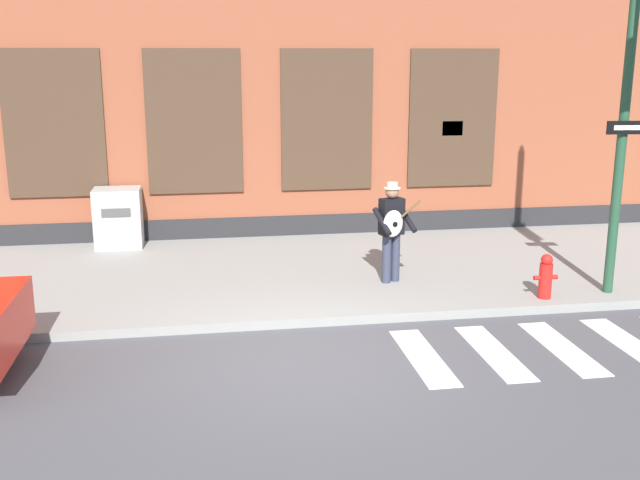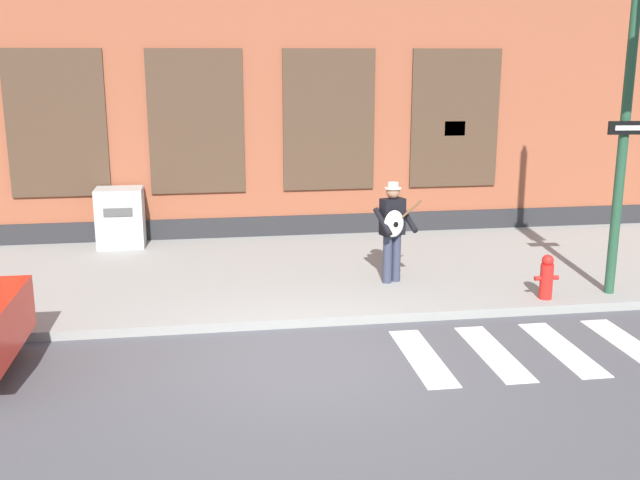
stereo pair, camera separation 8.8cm
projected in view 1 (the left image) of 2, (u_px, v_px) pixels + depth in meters
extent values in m
plane|color=#4C4C51|center=(308.00, 366.00, 9.38)|extent=(160.00, 160.00, 0.00)
cube|color=gray|center=(276.00, 274.00, 13.09)|extent=(28.00, 5.12, 0.14)
cube|color=brown|center=(252.00, 16.00, 16.37)|extent=(28.00, 4.00, 9.25)
cube|color=#28282B|center=(263.00, 230.00, 15.48)|extent=(28.00, 0.04, 0.55)
cube|color=#473323|center=(54.00, 124.00, 14.32)|extent=(1.87, 0.06, 2.83)
cube|color=black|center=(54.00, 124.00, 14.31)|extent=(1.75, 0.03, 2.71)
cube|color=#473323|center=(194.00, 122.00, 14.73)|extent=(1.87, 0.06, 2.83)
cube|color=black|center=(194.00, 122.00, 14.72)|extent=(1.75, 0.03, 2.71)
cube|color=#473323|center=(327.00, 120.00, 15.14)|extent=(1.87, 0.06, 2.83)
cube|color=black|center=(327.00, 120.00, 15.13)|extent=(1.75, 0.03, 2.71)
cube|color=#473323|center=(453.00, 119.00, 15.55)|extent=(1.87, 0.06, 2.83)
cube|color=black|center=(453.00, 119.00, 15.54)|extent=(1.75, 0.03, 2.71)
cube|color=yellow|center=(452.00, 128.00, 15.58)|extent=(0.44, 0.02, 0.30)
cube|color=silver|center=(423.00, 357.00, 9.64)|extent=(0.42, 1.90, 0.01)
cube|color=silver|center=(493.00, 352.00, 9.78)|extent=(0.42, 1.90, 0.01)
cube|color=silver|center=(562.00, 348.00, 9.93)|extent=(0.42, 1.90, 0.01)
cube|color=silver|center=(628.00, 344.00, 10.08)|extent=(0.42, 1.90, 0.01)
cube|color=silver|center=(24.00, 304.00, 9.41)|extent=(0.06, 0.24, 0.12)
cube|color=silver|center=(1.00, 337.00, 8.31)|extent=(0.06, 0.24, 0.12)
cylinder|color=#33384C|center=(395.00, 257.00, 12.36)|extent=(0.15, 0.15, 0.80)
cylinder|color=#33384C|center=(387.00, 259.00, 12.26)|extent=(0.15, 0.15, 0.80)
cube|color=black|center=(392.00, 217.00, 12.15)|extent=(0.43, 0.32, 0.60)
sphere|color=#9E7051|center=(392.00, 192.00, 12.05)|extent=(0.22, 0.22, 0.22)
cylinder|color=beige|center=(392.00, 188.00, 12.04)|extent=(0.27, 0.28, 0.02)
cylinder|color=beige|center=(392.00, 185.00, 12.02)|extent=(0.18, 0.18, 0.09)
cylinder|color=black|center=(407.00, 219.00, 12.17)|extent=(0.24, 0.51, 0.39)
cylinder|color=black|center=(382.00, 222.00, 11.97)|extent=(0.24, 0.51, 0.39)
ellipsoid|color=silver|center=(393.00, 224.00, 11.98)|extent=(0.38, 0.22, 0.44)
cylinder|color=black|center=(395.00, 224.00, 11.92)|extent=(0.09, 0.04, 0.09)
cylinder|color=brown|center=(408.00, 211.00, 12.03)|extent=(0.46, 0.17, 0.34)
cylinder|color=#234C33|center=(624.00, 119.00, 11.21)|extent=(0.15, 0.15, 5.42)
cube|color=black|center=(626.00, 128.00, 11.13)|extent=(0.60, 0.09, 0.20)
cube|color=white|center=(627.00, 128.00, 11.11)|extent=(0.40, 0.05, 0.07)
cube|color=#ADADA8|center=(118.00, 218.00, 14.52)|extent=(0.90, 0.67, 1.16)
cube|color=#4C4C4C|center=(116.00, 213.00, 14.15)|extent=(0.54, 0.02, 0.16)
cylinder|color=red|center=(545.00, 281.00, 11.50)|extent=(0.20, 0.20, 0.55)
sphere|color=red|center=(547.00, 260.00, 11.42)|extent=(0.18, 0.18, 0.18)
cylinder|color=red|center=(537.00, 278.00, 11.46)|extent=(0.10, 0.07, 0.07)
cylinder|color=red|center=(554.00, 277.00, 11.51)|extent=(0.10, 0.07, 0.07)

